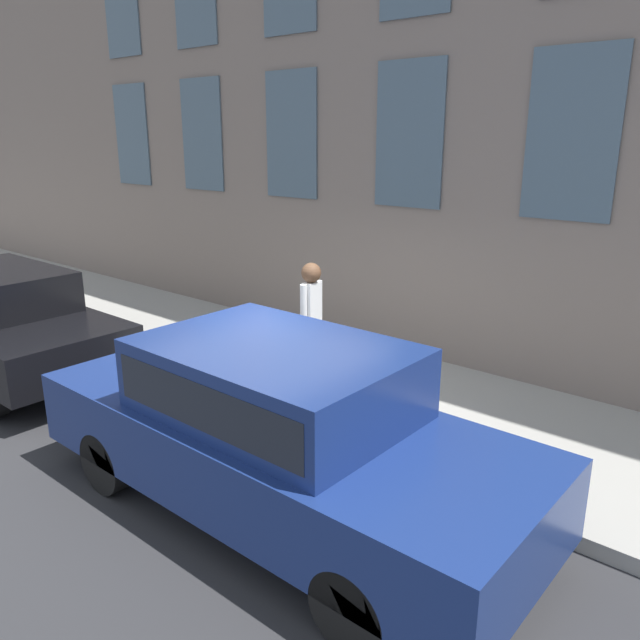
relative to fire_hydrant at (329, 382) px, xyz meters
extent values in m
plane|color=#2D2D30|center=(-0.64, 0.51, -0.52)|extent=(80.00, 80.00, 0.00)
cube|color=#9E9B93|center=(0.90, 0.51, -0.43)|extent=(3.08, 60.00, 0.17)
cube|color=gray|center=(2.59, 0.51, 3.94)|extent=(0.30, 40.00, 8.92)
cube|color=#4C6070|center=(2.42, -1.84, 2.99)|extent=(0.03, 1.14, 2.08)
cube|color=#4C6070|center=(2.42, 0.51, 2.99)|extent=(0.03, 1.14, 2.08)
cube|color=#4C6070|center=(2.42, 2.85, 2.99)|extent=(0.03, 1.14, 2.08)
cube|color=#4C6070|center=(2.42, 5.20, 2.99)|extent=(0.03, 1.14, 2.08)
cube|color=#4C6070|center=(2.42, 7.55, 2.99)|extent=(0.03, 1.14, 2.08)
cube|color=#4C6070|center=(2.42, 7.55, 5.60)|extent=(0.03, 1.14, 2.08)
cylinder|color=#2D7260|center=(0.00, 0.00, -0.33)|extent=(0.28, 0.28, 0.04)
cylinder|color=#2D7260|center=(0.00, 0.00, -0.06)|extent=(0.21, 0.21, 0.58)
sphere|color=#2C5D50|center=(0.00, 0.00, 0.23)|extent=(0.22, 0.22, 0.22)
cylinder|color=black|center=(0.00, 0.00, 0.30)|extent=(0.07, 0.07, 0.09)
cylinder|color=#2D7260|center=(0.00, -0.15, 0.01)|extent=(0.09, 0.10, 0.09)
cylinder|color=#2D7260|center=(0.00, 0.15, 0.01)|extent=(0.09, 0.10, 0.09)
cylinder|color=#998466|center=(0.46, 0.78, 0.06)|extent=(0.12, 0.12, 0.81)
cylinder|color=#998466|center=(0.63, 0.78, 0.06)|extent=(0.12, 0.12, 0.81)
cube|color=white|center=(0.55, 0.78, 0.77)|extent=(0.22, 0.15, 0.61)
cylinder|color=white|center=(0.39, 0.78, 0.79)|extent=(0.10, 0.10, 0.58)
cylinder|color=white|center=(0.71, 0.78, 0.79)|extent=(0.10, 0.10, 0.58)
sphere|color=brown|center=(0.55, 0.78, 1.21)|extent=(0.27, 0.27, 0.27)
cylinder|color=black|center=(-2.73, 0.67, -0.19)|extent=(0.24, 0.65, 0.65)
cylinder|color=black|center=(-1.03, 0.67, -0.19)|extent=(0.24, 0.65, 0.65)
cylinder|color=black|center=(-2.73, -2.47, -0.19)|extent=(0.24, 0.65, 0.65)
cylinder|color=black|center=(-1.03, -2.47, -0.19)|extent=(0.24, 0.65, 0.65)
cube|color=navy|center=(-1.88, -0.90, 0.18)|extent=(1.94, 5.08, 0.73)
cube|color=navy|center=(-1.88, -0.90, 0.87)|extent=(1.71, 2.44, 0.65)
cube|color=#1E232D|center=(-1.88, -0.90, 0.87)|extent=(1.72, 2.24, 0.42)
cylinder|color=black|center=(-1.14, 6.43, -0.11)|extent=(0.24, 0.81, 0.81)
cylinder|color=black|center=(-1.14, 3.39, -0.11)|extent=(0.24, 0.81, 0.81)
camera|label=1|loc=(-5.64, -4.64, 2.99)|focal=35.00mm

